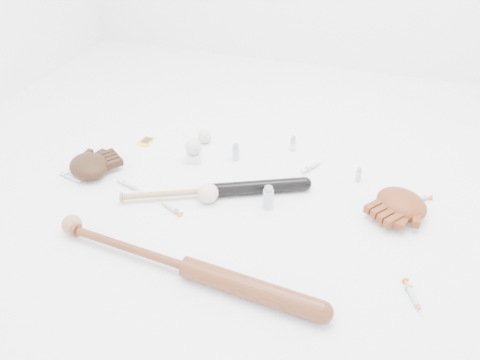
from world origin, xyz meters
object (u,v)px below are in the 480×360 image
(bat_dark, at_px, (214,190))
(bat_wood, at_px, (187,267))
(glove_dark, at_px, (89,166))
(pedestal, at_px, (194,157))

(bat_dark, relative_size, bat_wood, 0.81)
(glove_dark, bearing_deg, bat_wood, 3.75)
(glove_dark, distance_m, pedestal, 0.46)
(bat_dark, bearing_deg, glove_dark, 157.06)
(bat_wood, relative_size, glove_dark, 4.24)
(bat_wood, bearing_deg, bat_dark, 103.88)
(bat_wood, distance_m, pedestal, 0.69)
(bat_dark, distance_m, pedestal, 0.28)
(pedestal, bearing_deg, bat_wood, -69.14)
(glove_dark, relative_size, pedestal, 3.35)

